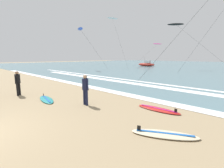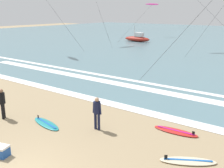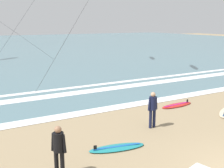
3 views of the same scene
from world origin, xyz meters
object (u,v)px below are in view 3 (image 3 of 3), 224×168
Objects in this scene: surfboard_foreground_flat at (117,148)px; surfboard_left_pile at (177,105)px; surfer_right_near at (59,147)px; surfer_mid_group at (153,107)px.

surfboard_left_pile is (5.55, 2.98, 0.00)m from surfboard_foreground_flat.
surfer_right_near and surfer_mid_group have the same top height.
surfboard_left_pile is at bearing 28.22° from surfboard_foreground_flat.
surfer_mid_group reaches higher than surfboard_left_pile.
surfboard_left_pile is at bearing 25.21° from surfer_right_near.
surfer_right_near is 0.75× the size of surfboard_left_pile.
surfboard_foreground_flat is at bearing -151.78° from surfboard_left_pile.
surfboard_foreground_flat and surfboard_left_pile have the same top height.
surfer_mid_group is 2.78m from surfboard_foreground_flat.
surfer_mid_group is at bearing -148.71° from surfboard_left_pile.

